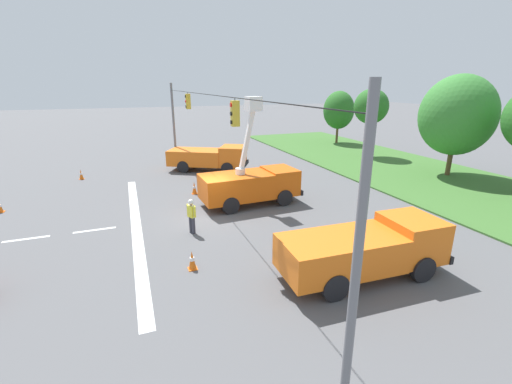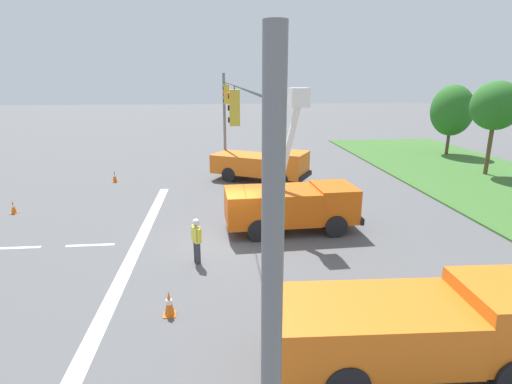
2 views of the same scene
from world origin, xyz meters
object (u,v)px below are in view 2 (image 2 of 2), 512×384
Objects in this scene: utility_truck_bucket_lift at (291,202)px; traffic_cone_mid_right at (115,176)px; traffic_cone_foreground_right at (228,202)px; utility_truck_support_near at (262,164)px; road_worker at (197,238)px; utility_truck_support_far at (416,325)px; tree_west at (496,106)px; traffic_cone_mid_left at (169,303)px; traffic_cone_foreground_left at (13,207)px; tree_far_west at (452,110)px.

utility_truck_bucket_lift reaches higher than traffic_cone_mid_right.
traffic_cone_foreground_right is 1.06× the size of traffic_cone_mid_right.
utility_truck_support_near is 3.92× the size of road_worker.
utility_truck_bucket_lift is 4.43m from traffic_cone_foreground_right.
utility_truck_support_far is (9.34, 1.32, -0.20)m from utility_truck_bucket_lift.
road_worker reaches higher than traffic_cone_foreground_right.
road_worker is at bearing -58.09° from tree_west.
road_worker reaches higher than traffic_cone_mid_left.
traffic_cone_foreground_left is (-13.09, -15.35, -0.82)m from utility_truck_support_far.
traffic_cone_foreground_left is 11.19m from traffic_cone_foreground_right.
traffic_cone_foreground_left is at bearing -79.06° from tree_west.
tree_west reaches higher than traffic_cone_mid_left.
utility_truck_support_near is 8.41× the size of traffic_cone_foreground_right.
tree_west is at bearing 100.94° from traffic_cone_foreground_left.
traffic_cone_mid_right is at bearing -134.14° from utility_truck_bucket_lift.
tree_far_west is at bearing 148.58° from utility_truck_support_far.
road_worker is 2.27× the size of traffic_cone_mid_right.
traffic_cone_foreground_right is at bearing 87.55° from traffic_cone_foreground_left.
utility_truck_bucket_lift reaches higher than traffic_cone_mid_left.
tree_west is at bearing 121.91° from road_worker.
utility_truck_bucket_lift is 0.92× the size of utility_truck_support_near.
utility_truck_support_far is 9.69× the size of traffic_cone_foreground_left.
utility_truck_support_far reaches higher than traffic_cone_foreground_right.
traffic_cone_mid_left is at bearing -114.41° from utility_truck_support_far.
utility_truck_support_near is at bearing -177.89° from utility_truck_bucket_lift.
utility_truck_support_near is at bearing -89.32° from tree_west.
utility_truck_bucket_lift is at bearing -171.97° from utility_truck_support_far.
traffic_cone_mid_right is (-6.34, 3.64, 0.05)m from traffic_cone_foreground_left.
road_worker reaches higher than traffic_cone_mid_right.
tree_west is 24.21m from road_worker.
traffic_cone_mid_left is (16.13, -20.93, -4.58)m from tree_west.
tree_west is 8.59× the size of traffic_cone_mid_right.
utility_truck_support_near is at bearing -174.92° from utility_truck_support_far.
utility_truck_support_far is at bearing 41.09° from road_worker.
utility_truck_support_far is 20.19m from traffic_cone_foreground_left.
traffic_cone_foreground_left is at bearing -104.93° from utility_truck_bucket_lift.
utility_truck_support_near reaches higher than traffic_cone_mid_right.
tree_west reaches higher than road_worker.
traffic_cone_foreground_left is at bearing -130.45° from utility_truck_support_far.
traffic_cone_foreground_right is at bearing -22.26° from utility_truck_support_near.
utility_truck_support_near is at bearing 112.36° from traffic_cone_foreground_left.
tree_far_west is at bearing 104.79° from traffic_cone_mid_right.
utility_truck_support_far is 8.50× the size of traffic_cone_mid_right.
traffic_cone_foreground_right is 10.17m from traffic_cone_mid_right.
tree_far_west is 8.13× the size of traffic_cone_mid_right.
tree_west is 31.05m from traffic_cone_foreground_left.
tree_west is 20.49m from traffic_cone_foreground_right.
traffic_cone_mid_left is at bearing -10.58° from road_worker.
utility_truck_bucket_lift is at bearing -59.30° from tree_west.
tree_west is 8.11× the size of traffic_cone_foreground_right.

